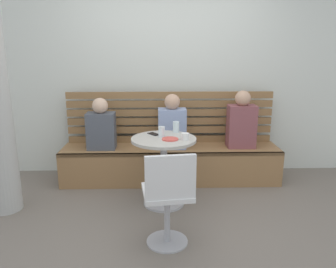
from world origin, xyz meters
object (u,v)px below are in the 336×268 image
Objects in this scene: booth_bench at (171,164)px; cup_ceramic_white at (185,137)px; cup_glass_tall at (176,127)px; white_chair at (168,196)px; cup_water_clear at (162,132)px; plate_small at (170,139)px; person_adult at (242,122)px; person_child_middle at (101,127)px; cafe_table at (164,158)px; person_child_left at (172,124)px; phone_on_table at (154,134)px.

booth_bench is 0.94m from cup_ceramic_white.
cup_glass_tall is at bearing 103.03° from cup_ceramic_white.
white_chair is at bearing -92.75° from booth_bench.
cup_glass_tall reaches higher than cup_water_clear.
cup_ceramic_white reaches higher than plate_small.
person_adult reaches higher than plate_small.
person_child_middle is at bearing 156.34° from cup_glass_tall.
cafe_table is 1.10× the size of person_child_left.
person_child_middle is 5.24× the size of cup_glass_tall.
person_child_left reaches higher than cup_water_clear.
person_child_left is 0.62m from cup_water_clear.
cup_ceramic_white reaches higher than cafe_table.
plate_small is (0.04, 0.75, 0.28)m from white_chair.
cafe_table is 1.04× the size of person_adult.
person_child_left reaches higher than cup_ceramic_white.
person_child_middle is 5.72× the size of cup_water_clear.
plate_small is at bearing -103.71° from cup_glass_tall.
cup_ceramic_white is 0.16m from plate_small.
person_child_middle is 0.95m from cup_water_clear.
cup_glass_tall is at bearing -16.39° from phone_on_table.
cup_ceramic_white is (0.97, -0.72, 0.06)m from person_child_middle.
booth_bench is 33.75× the size of cup_ceramic_white.
person_adult is 1.06m from cup_ceramic_white.
cafe_table is 0.69m from person_child_left.
white_chair is 7.73× the size of cup_water_clear.
booth_bench is 0.71m from cup_glass_tall.
person_child_middle is (-0.75, 0.64, 0.20)m from cafe_table.
plate_small is at bearing -52.50° from cup_water_clear.
phone_on_table is at bearing -36.76° from person_child_middle.
cup_ceramic_white is (0.22, -0.08, 0.26)m from cafe_table.
cup_water_clear is 0.27m from cup_ceramic_white.
cup_glass_tall reaches higher than cafe_table.
person_adult is at bearing 0.10° from booth_bench.
white_chair is 1.02m from phone_on_table.
cafe_table is 0.24m from plate_small.
cup_ceramic_white is at bearing -6.33° from plate_small.
white_chair is 0.82m from cup_ceramic_white.
booth_bench is 19.29× the size of phone_on_table.
person_child_middle is (-0.78, 1.45, 0.25)m from white_chair.
cup_glass_tall is (0.14, 0.25, 0.28)m from cafe_table.
person_child_middle is at bearing 141.05° from cup_water_clear.
person_child_left is at bearing 29.18° from phone_on_table.
person_child_middle reaches higher than cup_glass_tall.
white_chair is at bearing -119.15° from phone_on_table.
cup_water_clear is at bearing -38.95° from person_child_middle.
cup_glass_tall is at bearing -83.97° from booth_bench.
person_child_left is 0.41m from cup_glass_tall.
cup_glass_tall is (0.04, -0.42, 0.58)m from booth_bench.
cup_water_clear reaches higher than phone_on_table.
cafe_table is 0.28m from cup_water_clear.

